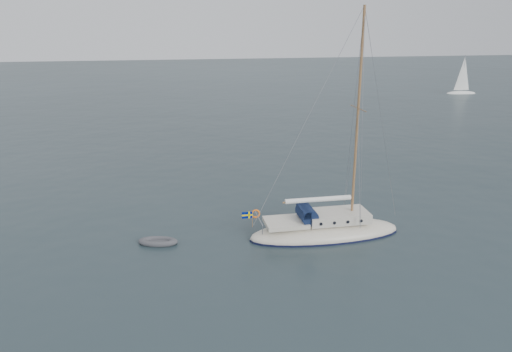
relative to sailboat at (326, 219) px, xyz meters
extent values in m
plane|color=black|center=(-2.38, 0.31, -1.15)|extent=(300.00, 300.00, 0.00)
ellipsoid|color=beige|center=(0.00, 0.00, -0.98)|extent=(10.11, 3.14, 1.68)
cube|color=beige|center=(0.78, 0.00, 0.18)|extent=(4.04, 2.13, 0.62)
cube|color=beige|center=(-2.70, 0.00, 0.00)|extent=(2.70, 2.13, 0.28)
cylinder|color=#101B3A|center=(-1.29, 0.00, 0.49)|extent=(1.08, 1.85, 1.08)
cube|color=#101B3A|center=(-1.52, 0.00, 0.71)|extent=(0.51, 1.85, 0.45)
cylinder|color=#99693E|center=(1.79, 0.00, 6.60)|extent=(0.17, 0.17, 13.48)
cylinder|color=#99693E|center=(1.79, 0.00, 7.28)|extent=(0.06, 2.47, 0.06)
cylinder|color=#99693E|center=(-0.56, 0.00, 1.38)|extent=(4.72, 0.11, 0.11)
cylinder|color=white|center=(-0.56, 0.00, 1.44)|extent=(4.39, 0.31, 0.31)
cylinder|color=#94949C|center=(-4.50, 0.00, 0.48)|extent=(0.04, 2.47, 0.04)
torus|color=orange|center=(-4.55, 0.67, 0.48)|extent=(0.61, 0.11, 0.61)
cylinder|color=#99693E|center=(-4.89, 0.00, 0.37)|extent=(0.03, 0.03, 1.01)
cube|color=#000F69|center=(-5.23, 0.00, 0.71)|extent=(0.67, 0.02, 0.43)
cube|color=#FFE100|center=(-5.23, 0.00, 0.71)|extent=(0.70, 0.03, 0.10)
cube|color=#FFE100|center=(-5.10, 0.00, 0.71)|extent=(0.10, 0.03, 0.45)
cylinder|color=black|center=(-0.68, 1.08, 0.18)|extent=(0.20, 0.07, 0.20)
cylinder|color=black|center=(-0.68, -1.08, 0.18)|extent=(0.20, 0.07, 0.20)
cylinder|color=black|center=(0.22, 1.08, 0.18)|extent=(0.20, 0.07, 0.20)
cylinder|color=black|center=(0.22, -1.08, 0.18)|extent=(0.20, 0.07, 0.20)
cylinder|color=black|center=(1.12, 1.08, 0.18)|extent=(0.20, 0.07, 0.20)
cylinder|color=black|center=(1.12, -1.08, 0.18)|extent=(0.20, 0.07, 0.20)
cylinder|color=black|center=(2.02, 1.08, 0.18)|extent=(0.20, 0.07, 0.20)
cylinder|color=black|center=(2.02, -1.08, 0.18)|extent=(0.20, 0.07, 0.20)
cube|color=#4A4B50|center=(-10.88, 0.63, -1.04)|extent=(1.55, 0.64, 0.09)
ellipsoid|color=white|center=(45.41, 57.82, -1.10)|extent=(5.74, 1.91, 0.96)
cylinder|color=#94949C|center=(45.41, 57.82, 2.68)|extent=(0.10, 0.10, 6.69)
cone|color=white|center=(45.36, 57.82, 2.68)|extent=(3.06, 3.06, 6.21)
camera|label=1|loc=(-9.84, -29.01, 12.60)|focal=35.00mm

